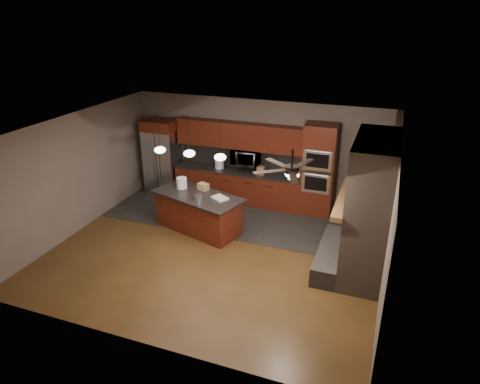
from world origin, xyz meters
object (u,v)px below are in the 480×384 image
at_px(white_bucket, 182,183).
at_px(paint_tray, 220,198).
at_px(cardboard_box, 203,187).
at_px(kitchen_island, 198,212).
at_px(oven_tower, 319,170).
at_px(microwave, 246,157).
at_px(counter_box, 261,170).
at_px(counter_bucket, 219,164).
at_px(paint_can, 198,197).
at_px(refrigerator, 163,157).

distance_m(white_bucket, paint_tray, 1.15).
bearing_deg(cardboard_box, kitchen_island, -68.96).
distance_m(white_bucket, cardboard_box, 0.54).
bearing_deg(paint_tray, white_bucket, -163.57).
bearing_deg(oven_tower, kitchen_island, -142.87).
distance_m(microwave, counter_box, 0.55).
relative_size(white_bucket, counter_box, 1.24).
bearing_deg(counter_box, oven_tower, -2.80).
bearing_deg(paint_tray, counter_bucket, 142.92).
bearing_deg(counter_bucket, white_bucket, -100.19).
distance_m(paint_can, counter_bucket, 2.19).
bearing_deg(paint_tray, microwave, 121.83).
relative_size(kitchen_island, counter_box, 10.96).
height_order(oven_tower, counter_bucket, oven_tower).
xyz_separation_m(white_bucket, counter_box, (1.51, 1.60, -0.05)).
bearing_deg(refrigerator, counter_box, 0.61).
bearing_deg(cardboard_box, paint_tray, -11.05).
xyz_separation_m(paint_tray, cardboard_box, (-0.58, 0.36, 0.06)).
bearing_deg(paint_can, microwave, 80.51).
height_order(microwave, white_bucket, microwave).
xyz_separation_m(white_bucket, paint_tray, (1.11, -0.27, -0.12)).
distance_m(oven_tower, white_bucket, 3.44).
bearing_deg(refrigerator, cardboard_box, -37.18).
bearing_deg(paint_tray, cardboard_box, 178.16).
xyz_separation_m(oven_tower, counter_box, (-1.51, -0.04, -0.18)).
bearing_deg(counter_box, kitchen_island, -122.32).
height_order(white_bucket, cardboard_box, white_bucket).
xyz_separation_m(oven_tower, cardboard_box, (-2.49, -1.55, -0.19)).
distance_m(refrigerator, paint_can, 2.95).
xyz_separation_m(cardboard_box, counter_bucket, (-0.23, 1.56, 0.04)).
relative_size(refrigerator, kitchen_island, 0.90).
height_order(refrigerator, paint_can, refrigerator).
relative_size(paint_can, cardboard_box, 0.77).
distance_m(paint_tray, counter_bucket, 2.09).
xyz_separation_m(paint_tray, counter_bucket, (-0.81, 1.92, 0.10)).
bearing_deg(counter_box, paint_can, -115.90).
bearing_deg(white_bucket, microwave, 58.43).
xyz_separation_m(oven_tower, paint_can, (-2.34, -2.15, -0.21)).
relative_size(kitchen_island, counter_bucket, 8.72).
distance_m(cardboard_box, counter_box, 1.80).
xyz_separation_m(oven_tower, counter_bucket, (-2.72, 0.01, -0.15)).
relative_size(microwave, counter_bucket, 2.68).
relative_size(oven_tower, microwave, 3.25).
distance_m(refrigerator, white_bucket, 2.12).
bearing_deg(oven_tower, refrigerator, -179.05).
xyz_separation_m(paint_can, cardboard_box, (-0.15, 0.59, 0.02)).
bearing_deg(microwave, cardboard_box, -107.81).
height_order(paint_tray, counter_bucket, counter_bucket).
relative_size(refrigerator, counter_box, 9.82).
distance_m(oven_tower, refrigerator, 4.45).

